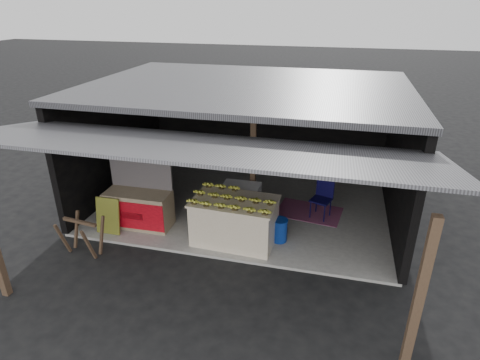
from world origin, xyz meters
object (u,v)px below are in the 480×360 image
(banana_table, at_px, (235,221))
(plastic_chair, at_px, (323,195))
(water_barrel, at_px, (280,231))
(neighbor_stall, at_px, (139,207))
(white_crate, at_px, (241,203))
(sawhorse, at_px, (82,233))

(banana_table, distance_m, plastic_chair, 2.31)
(banana_table, height_order, water_barrel, banana_table)
(banana_table, distance_m, neighbor_stall, 2.25)
(banana_table, distance_m, water_barrel, 0.98)
(white_crate, bearing_deg, neighbor_stall, -162.67)
(white_crate, xyz_separation_m, plastic_chair, (1.78, 0.73, 0.08))
(neighbor_stall, distance_m, water_barrel, 3.18)
(white_crate, bearing_deg, plastic_chair, 21.60)
(white_crate, distance_m, sawhorse, 3.43)
(water_barrel, height_order, plastic_chair, plastic_chair)
(neighbor_stall, xyz_separation_m, water_barrel, (3.17, 0.12, -0.22))
(banana_table, bearing_deg, water_barrel, 16.85)
(banana_table, bearing_deg, sawhorse, -155.39)
(white_crate, height_order, neighbor_stall, neighbor_stall)
(white_crate, relative_size, sawhorse, 1.17)
(banana_table, distance_m, white_crate, 0.82)
(banana_table, xyz_separation_m, neighbor_stall, (-2.25, 0.11, -0.03))
(neighbor_stall, xyz_separation_m, plastic_chair, (3.97, 1.43, 0.08))
(sawhorse, relative_size, water_barrel, 1.66)
(neighbor_stall, distance_m, sawhorse, 1.40)
(white_crate, distance_m, neighbor_stall, 2.30)
(sawhorse, distance_m, water_barrel, 4.04)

